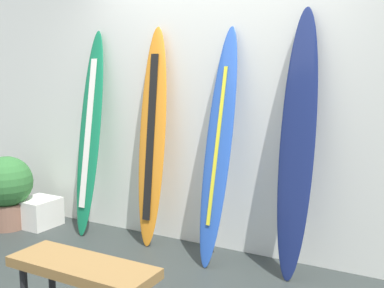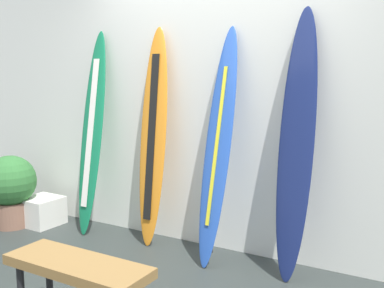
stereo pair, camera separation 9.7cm
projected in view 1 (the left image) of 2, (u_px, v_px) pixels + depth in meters
wall_back at (220, 89)px, 3.87m from camera, size 7.20×0.20×2.80m
surfboard_emerald at (90, 135)px, 4.24m from camera, size 0.25×0.39×1.95m
surfboard_sunset at (152, 139)px, 3.94m from camera, size 0.27×0.30×1.95m
surfboard_cobalt at (218, 148)px, 3.55m from camera, size 0.26×0.49×1.92m
surfboard_navy at (297, 146)px, 3.28m from camera, size 0.27×0.38×2.02m
display_block_left at (38, 212)px, 4.53m from camera, size 0.37×0.37×0.28m
potted_plant at (7, 188)px, 4.42m from camera, size 0.51×0.51×0.73m
bench at (82, 273)px, 2.55m from camera, size 0.91×0.31×0.45m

